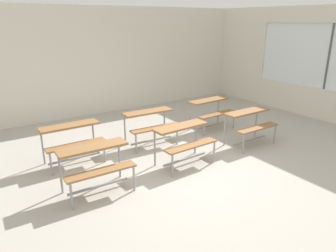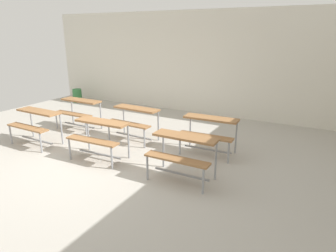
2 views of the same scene
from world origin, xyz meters
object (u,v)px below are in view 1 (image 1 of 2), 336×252
object	(u,v)px
desk_bench_r1c0	(72,135)
desk_bench_r1c2	(211,107)
desk_bench_r1c1	(150,120)
desk_bench_r0c1	(184,136)
desk_bench_r0c0	(96,159)
desk_bench_r0c2	(250,120)

from	to	relation	value
desk_bench_r1c0	desk_bench_r1c2	world-z (taller)	same
desk_bench_r1c1	desk_bench_r0c1	bearing A→B (deg)	-86.28
desk_bench_r1c0	desk_bench_r0c1	bearing A→B (deg)	-34.66
desk_bench_r0c0	desk_bench_r0c2	xyz separation A→B (m)	(3.54, 0.06, 0.00)
desk_bench_r1c1	desk_bench_r1c2	distance (m)	1.79
desk_bench_r0c1	desk_bench_r0c2	distance (m)	1.78
desk_bench_r1c1	desk_bench_r0c2	bearing A→B (deg)	-31.00
desk_bench_r0c2	desk_bench_r1c0	world-z (taller)	same
desk_bench_r1c1	desk_bench_r1c2	size ratio (longest dim) A/B	1.00
desk_bench_r1c2	desk_bench_r0c2	bearing A→B (deg)	-91.70
desk_bench_r1c1	desk_bench_r1c2	xyz separation A→B (m)	(1.79, 0.05, 0.00)
desk_bench_r0c1	desk_bench_r1c0	size ratio (longest dim) A/B	1.02
desk_bench_r0c0	desk_bench_r0c1	xyz separation A→B (m)	(1.76, 0.05, 0.00)
desk_bench_r0c1	desk_bench_r0c2	size ratio (longest dim) A/B	1.02
desk_bench_r1c1	desk_bench_r1c2	bearing A→B (deg)	4.11
desk_bench_r0c1	desk_bench_r1c0	xyz separation A→B (m)	(-1.73, 1.21, 0.00)
desk_bench_r0c1	desk_bench_r1c1	xyz separation A→B (m)	(-0.03, 1.20, 0.00)
desk_bench_r0c1	desk_bench_r1c2	bearing A→B (deg)	32.81
desk_bench_r0c0	desk_bench_r1c1	size ratio (longest dim) A/B	0.99
desk_bench_r0c0	desk_bench_r1c1	bearing A→B (deg)	36.92
desk_bench_r0c0	desk_bench_r0c1	bearing A→B (deg)	2.78
desk_bench_r0c1	desk_bench_r1c0	world-z (taller)	same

